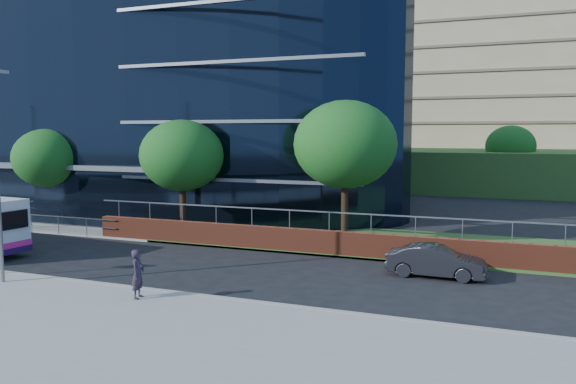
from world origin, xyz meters
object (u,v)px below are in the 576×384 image
at_px(pedestrian, 138,274).
at_px(tree_far_c, 182,156).
at_px(tree_far_d, 345,145).
at_px(parked_car, 436,261).
at_px(tree_dist_e, 511,146).
at_px(tree_far_b, 48,158).

bearing_deg(pedestrian, tree_far_c, 11.42).
bearing_deg(tree_far_c, pedestrian, -65.40).
bearing_deg(pedestrian, tree_far_d, -31.15).
relative_size(tree_far_d, parked_car, 1.91).
bearing_deg(pedestrian, tree_dist_e, -28.99).
height_order(tree_far_c, pedestrian, tree_far_c).
bearing_deg(tree_far_b, tree_dist_e, 48.48).
xyz_separation_m(tree_far_c, parked_car, (14.16, -3.90, -3.89)).
bearing_deg(parked_car, tree_far_c, 75.64).
bearing_deg(tree_far_c, tree_far_b, 177.14).
distance_m(tree_far_b, pedestrian, 19.29).
height_order(tree_far_b, tree_dist_e, tree_dist_e).
bearing_deg(tree_dist_e, tree_far_c, -118.74).
distance_m(tree_far_d, pedestrian, 13.39).
bearing_deg(tree_far_d, parked_car, -43.52).
bearing_deg(pedestrian, tree_far_b, 39.27).
xyz_separation_m(tree_far_b, tree_far_c, (10.00, -0.50, 0.33)).
distance_m(tree_far_c, tree_far_d, 9.08).
height_order(tree_far_d, parked_car, tree_far_d).
bearing_deg(parked_car, tree_far_d, 47.52).
relative_size(tree_dist_e, pedestrian, 3.87).
xyz_separation_m(tree_far_b, tree_dist_e, (27.00, 30.50, 0.33)).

